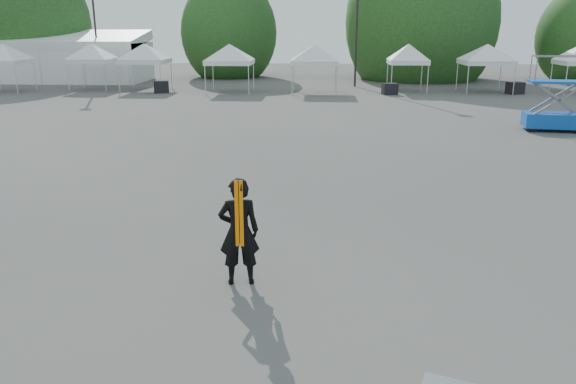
{
  "coord_description": "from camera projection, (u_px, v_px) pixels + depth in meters",
  "views": [
    {
      "loc": [
        0.18,
        -12.48,
        4.5
      ],
      "look_at": [
        -0.4,
        -1.69,
        1.3
      ],
      "focal_mm": 35.0,
      "sensor_mm": 36.0,
      "label": 1
    }
  ],
  "objects": [
    {
      "name": "scissor_lift",
      "position": [
        557.0,
        94.0,
        24.69
      ],
      "size": [
        2.69,
        1.61,
        3.28
      ],
      "rotation": [
        0.0,
        0.0,
        -0.14
      ],
      "color": "#0D49B4",
      "rests_on": "ground"
    },
    {
      "name": "light_pole_west",
      "position": [
        94.0,
        10.0,
        45.09
      ],
      "size": [
        0.6,
        0.25,
        10.3
      ],
      "color": "black",
      "rests_on": "ground"
    },
    {
      "name": "marquee",
      "position": [
        56.0,
        58.0,
        47.33
      ],
      "size": [
        15.0,
        6.25,
        4.23
      ],
      "color": "white",
      "rests_on": "ground"
    },
    {
      "name": "tent_a",
      "position": [
        3.0,
        48.0,
        39.47
      ],
      "size": [
        4.14,
        4.14,
        3.88
      ],
      "color": "silver",
      "rests_on": "ground"
    },
    {
      "name": "light_pole_east",
      "position": [
        357.0,
        12.0,
        42.16
      ],
      "size": [
        0.6,
        0.25,
        9.8
      ],
      "color": "black",
      "rests_on": "ground"
    },
    {
      "name": "crate_mid",
      "position": [
        390.0,
        89.0,
        38.39
      ],
      "size": [
        1.11,
        0.93,
        0.77
      ],
      "primitive_type": "cube",
      "rotation": [
        0.0,
        0.0,
        0.17
      ],
      "color": "black",
      "rests_on": "ground"
    },
    {
      "name": "tent_f",
      "position": [
        409.0,
        48.0,
        39.29
      ],
      "size": [
        3.79,
        3.79,
        3.88
      ],
      "color": "silver",
      "rests_on": "ground"
    },
    {
      "name": "crate_east",
      "position": [
        515.0,
        88.0,
        38.73
      ],
      "size": [
        1.26,
        1.13,
        0.8
      ],
      "primitive_type": "cube",
      "rotation": [
        0.0,
        0.0,
        0.37
      ],
      "color": "black",
      "rests_on": "ground"
    },
    {
      "name": "tree_mid_e",
      "position": [
        421.0,
        22.0,
        48.75
      ],
      "size": [
        5.12,
        5.12,
        7.79
      ],
      "color": "#382314",
      "rests_on": "ground"
    },
    {
      "name": "tent_g",
      "position": [
        487.0,
        48.0,
        39.01
      ],
      "size": [
        4.69,
        4.69,
        3.88
      ],
      "color": "silver",
      "rests_on": "ground"
    },
    {
      "name": "tent_c",
      "position": [
        144.0,
        47.0,
        40.27
      ],
      "size": [
        4.5,
        4.5,
        3.88
      ],
      "color": "silver",
      "rests_on": "ground"
    },
    {
      "name": "crate_west",
      "position": [
        161.0,
        87.0,
        39.41
      ],
      "size": [
        1.21,
        1.06,
        0.8
      ],
      "primitive_type": "cube",
      "rotation": [
        0.0,
        0.0,
        0.29
      ],
      "color": "black",
      "rests_on": "ground"
    },
    {
      "name": "man",
      "position": [
        239.0,
        231.0,
        9.97
      ],
      "size": [
        0.79,
        0.59,
        1.99
      ],
      "rotation": [
        0.0,
        0.0,
        3.3
      ],
      "color": "black",
      "rests_on": "ground"
    },
    {
      "name": "tent_e",
      "position": [
        315.0,
        48.0,
        38.66
      ],
      "size": [
        4.56,
        4.56,
        3.88
      ],
      "color": "silver",
      "rests_on": "ground"
    },
    {
      "name": "ground",
      "position": [
        309.0,
        225.0,
        13.24
      ],
      "size": [
        120.0,
        120.0,
        0.0
      ],
      "primitive_type": "plane",
      "color": "#474442",
      "rests_on": "ground"
    },
    {
      "name": "tree_far_w",
      "position": [
        24.0,
        26.0,
        49.68
      ],
      "size": [
        4.8,
        4.8,
        7.3
      ],
      "color": "#382314",
      "rests_on": "ground"
    },
    {
      "name": "tree_mid_w",
      "position": [
        229.0,
        33.0,
        50.84
      ],
      "size": [
        4.16,
        4.16,
        6.33
      ],
      "color": "#382314",
      "rests_on": "ground"
    },
    {
      "name": "tent_d",
      "position": [
        229.0,
        48.0,
        39.03
      ],
      "size": [
        4.5,
        4.5,
        3.88
      ],
      "color": "silver",
      "rests_on": "ground"
    },
    {
      "name": "tent_b",
      "position": [
        91.0,
        47.0,
        40.79
      ],
      "size": [
        4.11,
        4.11,
        3.88
      ],
      "color": "silver",
      "rests_on": "ground"
    }
  ]
}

